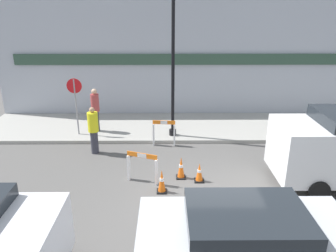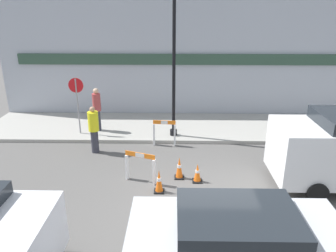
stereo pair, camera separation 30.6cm
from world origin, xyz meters
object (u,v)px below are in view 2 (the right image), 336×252
stop_sign (77,97)px  person_pedestrian (97,108)px  streetlamp_post (174,33)px  parked_car_1 (235,245)px  person_worker (94,128)px

stop_sign → person_pedestrian: size_ratio=1.28×
streetlamp_post → person_pedestrian: (-3.22, 0.51, -3.08)m
streetlamp_post → parked_car_1: bearing=-81.2°
stop_sign → parked_car_1: size_ratio=0.59×
stop_sign → person_worker: stop_sign is taller
person_worker → parked_car_1: 7.40m
person_worker → person_pedestrian: bearing=106.2°
stop_sign → person_pedestrian: 0.96m
streetlamp_post → person_pedestrian: size_ratio=3.52×
person_pedestrian → parked_car_1: size_ratio=0.46×
streetlamp_post → person_worker: (-2.92, -1.43, -3.26)m
person_worker → parked_car_1: (4.09, -6.17, 0.01)m
person_pedestrian → streetlamp_post: bearing=-170.6°
person_worker → person_pedestrian: (-0.30, 1.94, 0.18)m
streetlamp_post → person_pedestrian: 4.48m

